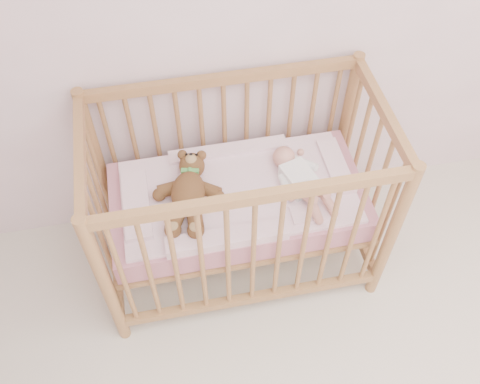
{
  "coord_description": "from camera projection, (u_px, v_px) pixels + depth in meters",
  "views": [
    {
      "loc": [
        -0.7,
        0.05,
        2.56
      ],
      "look_at": [
        -0.41,
        1.55,
        0.62
      ],
      "focal_mm": 40.0,
      "sensor_mm": 36.0,
      "label": 1
    }
  ],
  "objects": [
    {
      "name": "teddy_bear",
      "position": [
        188.0,
        192.0,
        2.44
      ],
      "size": [
        0.45,
        0.56,
        0.14
      ],
      "primitive_type": null,
      "rotation": [
        0.0,
        0.0,
        -0.24
      ],
      "color": "brown",
      "rests_on": "blanket"
    },
    {
      "name": "blanket",
      "position": [
        238.0,
        192.0,
        2.55
      ],
      "size": [
        1.1,
        0.58,
        0.06
      ],
      "primitive_type": null,
      "color": "#FCADC6",
      "rests_on": "mattress"
    },
    {
      "name": "baby",
      "position": [
        300.0,
        176.0,
        2.51
      ],
      "size": [
        0.36,
        0.53,
        0.12
      ],
      "primitive_type": null,
      "rotation": [
        0.0,
        0.0,
        0.29
      ],
      "color": "white",
      "rests_on": "blanket"
    },
    {
      "name": "mattress",
      "position": [
        238.0,
        201.0,
        2.61
      ],
      "size": [
        1.22,
        0.62,
        0.13
      ],
      "primitive_type": "cube",
      "color": "#C57B91",
      "rests_on": "crib"
    },
    {
      "name": "crib",
      "position": [
        238.0,
        199.0,
        2.59
      ],
      "size": [
        1.36,
        0.76,
        1.0
      ],
      "primitive_type": null,
      "color": "#AF764A",
      "rests_on": "floor"
    }
  ]
}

